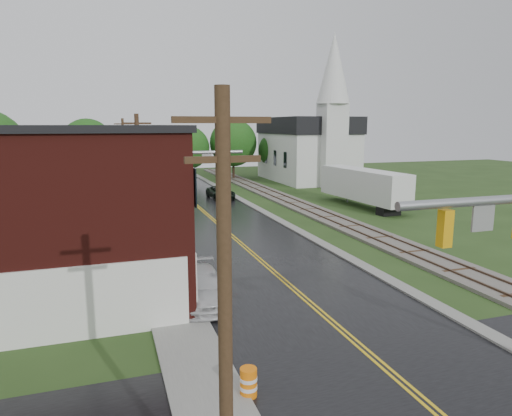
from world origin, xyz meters
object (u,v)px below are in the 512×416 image
utility_pole_a (225,315)px  semi_trailer (364,185)px  construction_barrel (248,383)px  pickup_white (202,287)px  utility_pole_c (124,158)px  utility_pole_b (139,181)px  brick_building (25,216)px  church (310,142)px  tree_left_c (50,165)px  tree_left_e (105,156)px  traffic_signal_far (179,169)px  suv_dark (221,193)px

utility_pole_a → semi_trailer: utility_pole_a is taller
construction_barrel → pickup_white: bearing=88.6°
utility_pole_c → utility_pole_b: bearing=-90.0°
brick_building → church: size_ratio=0.71×
brick_building → pickup_white: 8.82m
tree_left_c → semi_trailer: bearing=-14.4°
utility_pole_b → semi_trailer: bearing=24.2°
church → pickup_white: bearing=-120.9°
tree_left_e → church: bearing=15.2°
brick_building → traffic_signal_far: 15.03m
tree_left_c → church: bearing=22.2°
utility_pole_c → suv_dark: size_ratio=1.79×
brick_building → utility_pole_a: size_ratio=1.59×
semi_trailer → construction_barrel: (-21.04, -27.96, -1.81)m
brick_building → utility_pole_a: (5.68, -15.00, 0.57)m
utility_pole_b → construction_barrel: size_ratio=9.52×
suv_dark → semi_trailer: bearing=-41.9°
church → utility_pole_b: bearing=-130.2°
brick_building → tree_left_e: brick_building is taller
utility_pole_a → construction_barrel: 6.30m
brick_building → pickup_white: brick_building is taller
semi_trailer → utility_pole_c: bearing=152.8°
utility_pole_b → tree_left_c: bearing=111.5°
church → pickup_white: size_ratio=3.82×
pickup_white → construction_barrel: pickup_white is taller
tree_left_c → semi_trailer: 30.93m
church → traffic_signal_far: bearing=-131.3°
utility_pole_a → suv_dark: 43.54m
traffic_signal_far → tree_left_c: tree_left_c is taller
church → utility_pole_c: 28.54m
traffic_signal_far → pickup_white: size_ratio=1.40×
church → utility_pole_b: 41.55m
traffic_signal_far → suv_dark: traffic_signal_far is taller
tree_left_e → tree_left_c: bearing=-129.8°
utility_pole_a → tree_left_e: 45.94m
brick_building → utility_pole_c: bearing=78.9°
traffic_signal_far → tree_left_c: (-10.38, 12.90, -0.46)m
utility_pole_a → utility_pole_c: 44.00m
pickup_white → semi_trailer: size_ratio=0.42×
tree_left_e → suv_dark: tree_left_e is taller
suv_dark → utility_pole_b: bearing=-120.9°
tree_left_c → construction_barrel: bearing=-76.0°
utility_pole_b → semi_trailer: utility_pole_b is taller
brick_building → tree_left_c: (-1.36, 24.90, 0.36)m
utility_pole_b → pickup_white: bearing=-78.4°
tree_left_c → tree_left_e: (5.00, 6.00, 0.30)m
brick_building → utility_pole_a: 16.05m
suv_dark → pickup_white: (-8.30, -29.81, 0.06)m
church → tree_left_c: 36.59m
traffic_signal_far → utility_pole_b: size_ratio=0.82×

